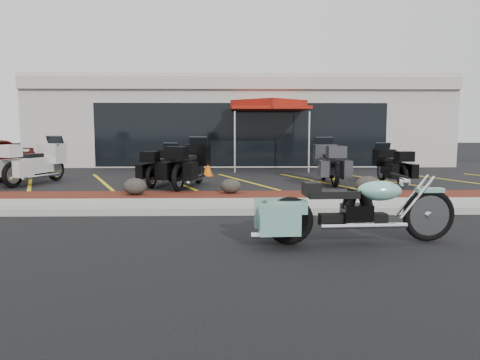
{
  "coord_description": "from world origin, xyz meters",
  "views": [
    {
      "loc": [
        -0.47,
        -8.76,
        1.83
      ],
      "look_at": [
        -0.25,
        1.2,
        0.7
      ],
      "focal_mm": 35.0,
      "sensor_mm": 36.0,
      "label": 1
    }
  ],
  "objects_px": {
    "hero_cruiser": "(429,208)",
    "traffic_cone": "(208,169)",
    "popup_canopy": "(269,106)",
    "touring_white": "(55,158)"
  },
  "relations": [
    {
      "from": "hero_cruiser",
      "to": "popup_canopy",
      "type": "xyz_separation_m",
      "value": [
        -1.61,
        11.26,
        2.06
      ]
    },
    {
      "from": "hero_cruiser",
      "to": "traffic_cone",
      "type": "relative_size",
      "value": 6.55
    },
    {
      "from": "hero_cruiser",
      "to": "popup_canopy",
      "type": "height_order",
      "value": "popup_canopy"
    },
    {
      "from": "touring_white",
      "to": "traffic_cone",
      "type": "xyz_separation_m",
      "value": [
        4.66,
        1.39,
        -0.46
      ]
    },
    {
      "from": "touring_white",
      "to": "popup_canopy",
      "type": "bearing_deg",
      "value": -41.77
    },
    {
      "from": "hero_cruiser",
      "to": "touring_white",
      "type": "relative_size",
      "value": 1.31
    },
    {
      "from": "traffic_cone",
      "to": "popup_canopy",
      "type": "relative_size",
      "value": 0.13
    },
    {
      "from": "hero_cruiser",
      "to": "touring_white",
      "type": "xyz_separation_m",
      "value": [
        -8.58,
        7.38,
        0.3
      ]
    },
    {
      "from": "hero_cruiser",
      "to": "traffic_cone",
      "type": "bearing_deg",
      "value": 110.78
    },
    {
      "from": "hero_cruiser",
      "to": "traffic_cone",
      "type": "xyz_separation_m",
      "value": [
        -3.92,
        8.76,
        -0.17
      ]
    }
  ]
}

